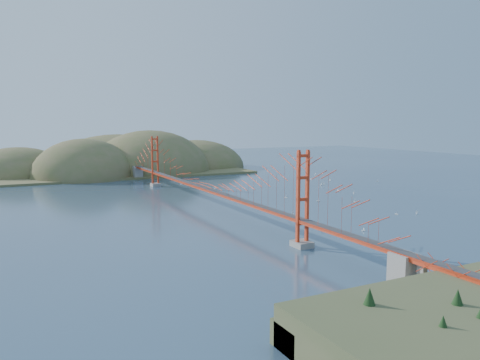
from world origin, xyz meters
name	(u,v)px	position (x,y,z in m)	size (l,w,h in m)	color
ground	(205,207)	(0.00, 0.00, 0.00)	(320.00, 320.00, 0.00)	#2F475E
bridge	(204,167)	(0.00, 0.18, 7.01)	(2.20, 94.40, 12.00)	gray
approach_viaduct	(462,282)	(0.00, -51.91, 2.55)	(1.40, 12.00, 3.38)	#AD2B13
promontory	(426,297)	(0.00, -48.50, 0.12)	(9.00, 6.00, 0.24)	#59544C
fort	(423,287)	(0.40, -47.80, 0.67)	(3.70, 2.30, 1.75)	maroon
far_headlands	(126,171)	(2.21, 68.52, 0.00)	(84.00, 58.00, 25.00)	brown
sailboat_6	(397,214)	(25.11, -20.43, 0.14)	(0.53, 0.54, 0.61)	white
sailboat_3	(215,188)	(10.83, 20.05, 0.15)	(0.56, 0.47, 0.64)	white
sailboat_17	(315,174)	(47.37, 32.34, 0.15)	(0.63, 0.56, 0.71)	white
sailboat_11	(377,181)	(52.10, 12.68, 0.16)	(0.69, 0.69, 0.72)	white
sailboat_9	(311,179)	(40.16, 24.24, 0.15)	(0.48, 0.56, 0.64)	white
sailboat_13	(417,213)	(28.23, -21.70, 0.15)	(0.64, 0.64, 0.67)	white
sailboat_10	(318,222)	(9.76, -20.03, 0.14)	(0.44, 0.50, 0.57)	white
sailboat_0	(293,214)	(9.64, -13.34, 0.15)	(0.51, 0.58, 0.67)	white
sailboat_12	(181,184)	(6.53, 30.56, 0.14)	(0.56, 0.52, 0.63)	white
sailboat_7	(321,185)	(35.16, 13.22, 0.15)	(0.59, 0.52, 0.67)	white
sailboat_1	(355,201)	(27.12, -7.94, 0.14)	(0.58, 0.58, 0.62)	white
sailboat_2	(318,201)	(21.29, -4.45, 0.16)	(0.68, 0.68, 0.73)	white
sailboat_16	(286,197)	(18.14, 1.95, 0.15)	(0.63, 0.63, 0.69)	white
sailboat_14	(354,193)	(33.91, 0.26, 0.14)	(0.57, 0.57, 0.62)	white
sailboat_15	(256,181)	(24.72, 26.11, 0.15)	(0.49, 0.56, 0.64)	white
sailboat_4	(330,180)	(43.34, 20.40, 0.15)	(0.54, 0.62, 0.71)	white
sailboat_8	(324,184)	(36.64, 14.15, 0.15)	(0.61, 0.61, 0.64)	white
sailboat_5	(338,190)	(33.69, 5.09, 0.16)	(0.58, 0.64, 0.72)	white
sailboat_extra_0	(323,183)	(38.27, 16.65, 0.15)	(0.67, 0.67, 0.70)	white
sailboat_extra_1	(364,230)	(12.25, -27.08, 0.14)	(0.50, 0.47, 0.57)	white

